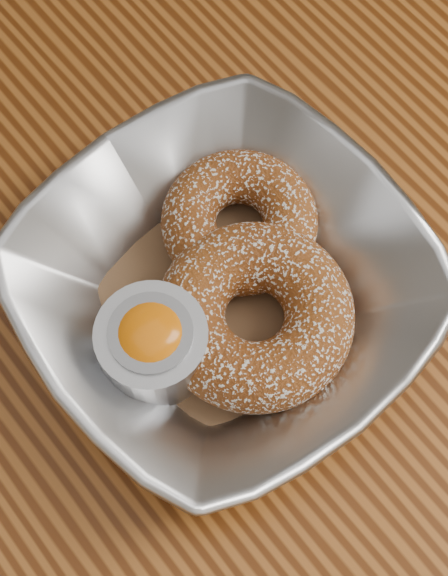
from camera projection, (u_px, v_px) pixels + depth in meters
ground_plane at (225, 499)px, 1.22m from camera, size 4.00×4.00×0.00m
table at (226, 357)px, 0.62m from camera, size 1.20×0.80×0.75m
serving_bowl at (224, 290)px, 0.50m from camera, size 0.22×0.22×0.05m
parchment at (224, 301)px, 0.52m from camera, size 0.19×0.19×0.00m
donut_back at (239, 222)px, 0.52m from camera, size 0.12×0.12×0.03m
donut_front at (255, 315)px, 0.49m from camera, size 0.15×0.15×0.04m
ramekin at (153, 344)px, 0.48m from camera, size 0.06×0.06×0.05m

